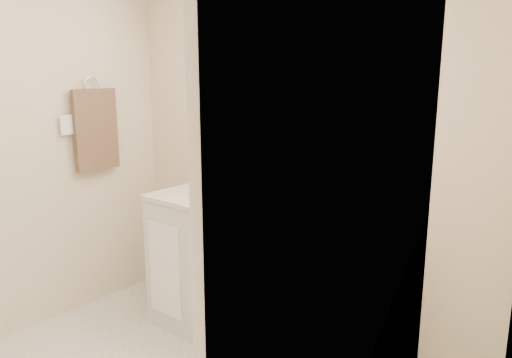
{
  "coord_description": "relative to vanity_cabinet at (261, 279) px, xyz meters",
  "views": [
    {
      "loc": [
        1.75,
        -1.14,
        1.67
      ],
      "look_at": [
        0.0,
        0.97,
        1.05
      ],
      "focal_mm": 35.0,
      "sensor_mm": 36.0,
      "label": 1
    }
  ],
  "objects": [
    {
      "name": "wall_back",
      "position": [
        0.0,
        0.28,
        0.77
      ],
      "size": [
        2.6,
        0.02,
        2.4
      ],
      "primitive_type": "cube",
      "color": "#F4E0BF",
      "rests_on": "floor"
    },
    {
      "name": "wall_right",
      "position": [
        1.3,
        -1.02,
        0.77
      ],
      "size": [
        0.02,
        2.6,
        2.4
      ],
      "primitive_type": "cube",
      "color": "#F4E0BF",
      "rests_on": "floor"
    },
    {
      "name": "vanity_cabinet",
      "position": [
        0.0,
        0.0,
        0.0
      ],
      "size": [
        1.5,
        0.55,
        0.85
      ],
      "primitive_type": "cube",
      "color": "silver",
      "rests_on": "floor"
    },
    {
      "name": "countertop",
      "position": [
        0.0,
        0.0,
        0.44
      ],
      "size": [
        1.52,
        0.57,
        0.03
      ],
      "primitive_type": "cube",
      "color": "silver",
      "rests_on": "vanity_cabinet"
    },
    {
      "name": "backsplash",
      "position": [
        0.0,
        0.26,
        0.5
      ],
      "size": [
        1.52,
        0.03,
        0.08
      ],
      "primitive_type": "cube",
      "color": "beige",
      "rests_on": "countertop"
    },
    {
      "name": "sink_basin",
      "position": [
        0.0,
        -0.02,
        0.44
      ],
      "size": [
        0.37,
        0.37,
        0.02
      ],
      "primitive_type": "cylinder",
      "color": "#B4AF9D",
      "rests_on": "countertop"
    },
    {
      "name": "faucet",
      "position": [
        0.0,
        0.16,
        0.51
      ],
      "size": [
        0.02,
        0.02,
        0.11
      ],
      "primitive_type": "cylinder",
      "color": "silver",
      "rests_on": "countertop"
    },
    {
      "name": "mirror",
      "position": [
        0.0,
        0.27,
        1.14
      ],
      "size": [
        1.48,
        0.01,
        1.2
      ],
      "primitive_type": "cube",
      "color": "white",
      "rests_on": "wall_back"
    },
    {
      "name": "blue_mug",
      "position": [
        -0.09,
        0.13,
        0.5
      ],
      "size": [
        0.09,
        0.09,
        0.1
      ],
      "primitive_type": "cylinder",
      "rotation": [
        0.0,
        0.0,
        -0.26
      ],
      "color": "navy",
      "rests_on": "countertop"
    },
    {
      "name": "tan_cup",
      "position": [
        0.18,
        0.1,
        0.5
      ],
      "size": [
        0.08,
        0.08,
        0.08
      ],
      "primitive_type": "cylinder",
      "rotation": [
        0.0,
        0.0,
        -0.43
      ],
      "color": "#C4B38A",
      "rests_on": "countertop"
    },
    {
      "name": "toothbrush",
      "position": [
        0.19,
        0.1,
        0.6
      ],
      "size": [
        0.01,
        0.04,
        0.21
      ],
      "primitive_type": "cylinder",
      "rotation": [
        0.14,
        0.0,
        -0.01
      ],
      "color": "#FF43AA",
      "rests_on": "tan_cup"
    },
    {
      "name": "mouthwash_bottle",
      "position": [
        0.26,
        0.03,
        0.55
      ],
      "size": [
        0.09,
        0.09,
        0.19
      ],
      "primitive_type": "cylinder",
      "rotation": [
        0.0,
        0.0,
        0.05
      ],
      "color": "#0B6585",
      "rests_on": "countertop"
    },
    {
      "name": "soap_dish",
      "position": [
        0.33,
        -0.1,
        0.46
      ],
      "size": [
        0.12,
        0.11,
        0.01
      ],
      "primitive_type": "cube",
      "rotation": [
        0.0,
        0.0,
        0.4
      ],
      "color": "silver",
      "rests_on": "countertop"
    },
    {
      "name": "green_soap",
      "position": [
        0.33,
        -0.1,
        0.48
      ],
      "size": [
        0.07,
        0.05,
        0.02
      ],
      "primitive_type": "cube",
      "rotation": [
        0.0,
        0.0,
        0.03
      ],
      "color": "#8DDD36",
      "rests_on": "soap_dish"
    },
    {
      "name": "orange_comb",
      "position": [
        0.19,
        -0.17,
        0.46
      ],
      "size": [
        0.12,
        0.07,
        0.01
      ],
      "primitive_type": "cube",
      "rotation": [
        0.0,
        0.0,
        -0.38
      ],
      "color": "orange",
      "rests_on": "countertop"
    },
    {
      "name": "dark_jar",
      "position": [
        -0.46,
        -0.08,
        0.48
      ],
      "size": [
        0.08,
        0.08,
        0.05
      ],
      "primitive_type": "cylinder",
      "rotation": [
        0.0,
        0.0,
        0.09
      ],
      "color": "#35363D",
      "rests_on": "countertop"
    },
    {
      "name": "extra_white_bottle",
      "position": [
        -0.32,
        0.11,
        0.54
      ],
      "size": [
        0.06,
        0.06,
        0.18
      ],
      "primitive_type": "cylinder",
      "rotation": [
        0.0,
        0.0,
        -0.12
      ],
      "color": "white",
      "rests_on": "countertop"
    },
    {
      "name": "soap_bottle_white",
      "position": [
        -0.22,
        0.2,
        0.54
      ],
      "size": [
        0.08,
        0.08,
        0.18
      ],
      "primitive_type": "imported",
      "rotation": [
        0.0,
        0.0,
        -0.17
      ],
      "color": "silver",
      "rests_on": "countertop"
    },
    {
      "name": "soap_bottle_cream",
      "position": [
        -0.37,
        0.19,
        0.53
      ],
      "size": [
        0.08,
        0.09,
        0.15
      ],
      "primitive_type": "imported",
      "rotation": [
        0.0,
        0.0,
        0.26
      ],
      "color": "beige",
      "rests_on": "countertop"
    },
    {
      "name": "soap_bottle_yellow",
      "position": [
        -0.42,
        0.22,
        0.54
      ],
      "size": [
        0.18,
        0.18,
        0.18
      ],
      "primitive_type": "imported",
      "rotation": [
        0.0,
        0.0,
        -0.4
      ],
      "color": "#CBCD4F",
      "rests_on": "countertop"
    },
    {
      "name": "wicker_basket",
      "position": [
        -0.57,
        0.18,
        0.48
      ],
      "size": [
        0.25,
        0.25,
        0.05
      ],
      "primitive_type": "imported",
      "rotation": [
        0.0,
        0.0,
        -0.21
      ],
      "color": "#A16541",
      "rests_on": "countertop"
    },
    {
      "name": "hair_dryer",
      "position": [
        -0.55,
        0.18,
        0.54
      ],
      "size": [
        0.14,
        0.11,
        0.06
      ],
      "primitive_type": "cylinder",
      "rotation": [
        0.0,
        1.57,
        0.39
      ],
      "color": "black",
      "rests_on": "wicker_basket"
    },
    {
      "name": "towel_ring",
      "position": [
        -1.27,
        -0.25,
        1.12
      ],
      "size": [
        0.01,
        0.11,
        0.11
      ],
      "primitive_type": "torus",
      "rotation": [
        0.0,
        1.57,
        0.0
      ],
      "color": "silver",
      "rests_on": "wall_left"
    },
    {
      "name": "hand_towel",
      "position": [
        -1.25,
        -0.25,
        0.82
      ],
      "size": [
        0.04,
        0.32,
        0.55
      ],
      "primitive_type": "cube",
      "color": "#412F23",
      "rests_on": "towel_ring"
    },
    {
      "name": "switch_plate",
      "position": [
        -1.27,
        -0.45,
        0.88
      ],
      "size": [
        0.01,
        0.08,
        0.13
      ],
      "primitive_type": "cube",
      "color": "white",
      "rests_on": "wall_left"
    }
  ]
}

